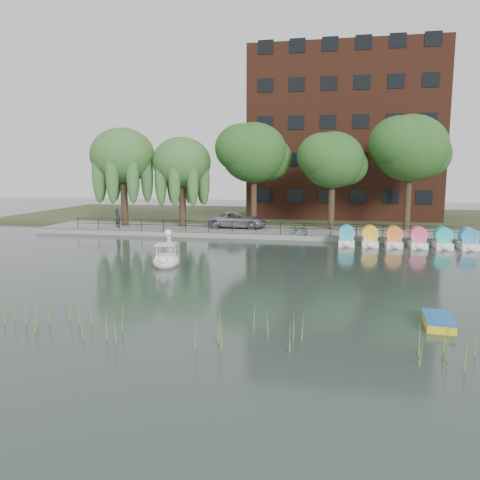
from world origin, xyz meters
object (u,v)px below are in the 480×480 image
(bicycle, at_px, (298,229))
(pedestrian, at_px, (118,216))
(minivan, at_px, (238,219))
(swan_boat, at_px, (166,258))
(yellow_rowboat, at_px, (439,321))

(bicycle, bearing_deg, pedestrian, 112.43)
(minivan, distance_m, bicycle, 6.59)
(bicycle, distance_m, pedestrian, 16.68)
(minivan, height_order, pedestrian, pedestrian)
(minivan, xyz_separation_m, bicycle, (5.70, -3.29, -0.33))
(bicycle, height_order, swan_boat, swan_boat)
(minivan, relative_size, pedestrian, 3.02)
(minivan, height_order, yellow_rowboat, minivan)
(bicycle, bearing_deg, swan_boat, 177.99)
(yellow_rowboat, bearing_deg, bicycle, 112.93)
(swan_boat, bearing_deg, pedestrian, 115.60)
(bicycle, height_order, pedestrian, pedestrian)
(swan_boat, relative_size, yellow_rowboat, 1.29)
(minivan, bearing_deg, bicycle, -118.50)
(pedestrian, bearing_deg, minivan, -143.07)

